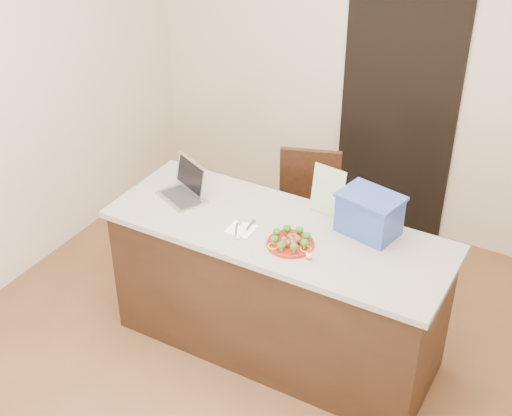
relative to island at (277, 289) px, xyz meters
The scene contains 16 objects.
ground 0.53m from the island, 90.00° to the right, with size 4.00×4.00×0.00m, color brown.
room_shell 1.18m from the island, 90.00° to the right, with size 4.00×4.00×4.00m.
doorway 1.81m from the island, 86.69° to the left, with size 0.90×0.02×2.00m, color black.
island is the anchor object (origin of this frame).
plate 0.50m from the island, 39.43° to the right, with size 0.27×0.27×0.02m.
meatballs 0.53m from the island, 38.70° to the right, with size 0.10×0.11×0.04m.
broccoli 0.54m from the island, 39.43° to the right, with size 0.23×0.23×0.04m.
pepper_rings 0.51m from the island, 39.43° to the right, with size 0.24×0.25×0.01m.
napkin 0.51m from the island, 146.66° to the right, with size 0.15×0.15×0.01m, color white.
fork 0.52m from the island, 151.62° to the right, with size 0.07×0.16×0.00m.
knife 0.51m from the island, 137.42° to the right, with size 0.03×0.22×0.01m.
yogurt_bottle 0.60m from the island, 33.97° to the right, with size 0.03×0.03×0.07m.
laptop 0.85m from the island, behind, with size 0.36×0.35×0.22m.
leaflet 0.70m from the island, 58.44° to the left, with size 0.22×0.00×0.31m, color silver.
blue_box 0.78m from the island, 24.98° to the left, with size 0.39×0.32×0.25m.
chair 0.83m from the island, 105.38° to the left, with size 0.55×0.56×0.97m.
Camera 1 is at (1.59, -2.82, 3.25)m, focal length 50.00 mm.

